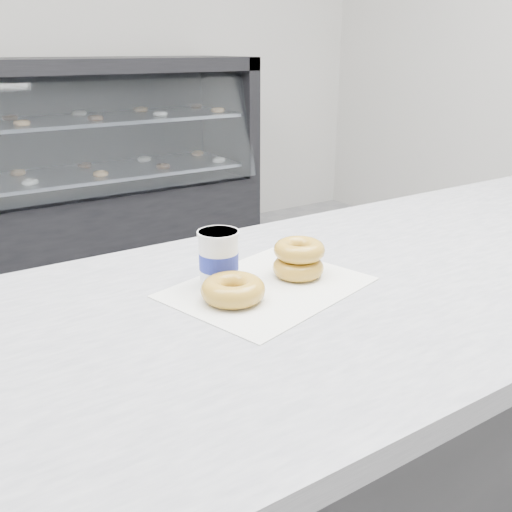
{
  "coord_description": "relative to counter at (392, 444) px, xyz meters",
  "views": [
    {
      "loc": [
        -0.85,
        -1.33,
        1.31
      ],
      "look_at": [
        -0.32,
        -0.52,
        0.95
      ],
      "focal_mm": 40.0,
      "sensor_mm": 36.0,
      "label": 1
    }
  ],
  "objects": [
    {
      "name": "donut_single",
      "position": [
        -0.4,
        0.03,
        0.47
      ],
      "size": [
        0.12,
        0.12,
        0.04
      ],
      "primitive_type": "torus",
      "rotation": [
        0.0,
        0.0,
        -0.12
      ],
      "color": "#B88F32",
      "rests_on": "wax_paper"
    },
    {
      "name": "donut_stack",
      "position": [
        -0.24,
        0.06,
        0.48
      ],
      "size": [
        0.11,
        0.11,
        0.07
      ],
      "color": "#B88F32",
      "rests_on": "wax_paper"
    },
    {
      "name": "coffee_cup",
      "position": [
        -0.38,
        0.11,
        0.5
      ],
      "size": [
        0.09,
        0.09,
        0.1
      ],
      "rotation": [
        0.0,
        0.0,
        -0.22
      ],
      "color": "white",
      "rests_on": "counter"
    },
    {
      "name": "wax_paper",
      "position": [
        -0.32,
        0.05,
        0.45
      ],
      "size": [
        0.4,
        0.34,
        0.0
      ],
      "primitive_type": "cube",
      "rotation": [
        0.0,
        0.0,
        0.27
      ],
      "color": "silver",
      "rests_on": "counter"
    },
    {
      "name": "display_case",
      "position": [
        0.0,
        2.72,
        0.04
      ],
      "size": [
        2.4,
        0.74,
        1.25
      ],
      "color": "black",
      "rests_on": "ground"
    },
    {
      "name": "ground",
      "position": [
        0.0,
        0.6,
        -0.45
      ],
      "size": [
        5.0,
        5.0,
        0.0
      ],
      "primitive_type": "plane",
      "color": "#949496",
      "rests_on": "ground"
    },
    {
      "name": "counter",
      "position": [
        0.0,
        0.0,
        0.0
      ],
      "size": [
        3.06,
        0.76,
        0.9
      ],
      "color": "#333335",
      "rests_on": "ground"
    }
  ]
}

